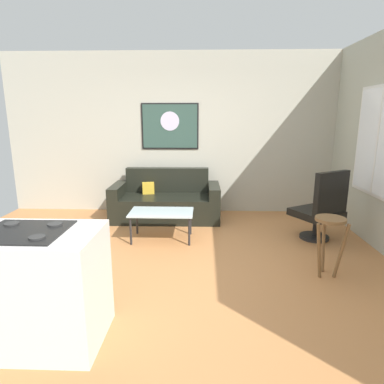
{
  "coord_description": "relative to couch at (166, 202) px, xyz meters",
  "views": [
    {
      "loc": [
        0.32,
        -3.49,
        1.72
      ],
      "look_at": [
        0.16,
        0.9,
        0.7
      ],
      "focal_mm": 30.74,
      "sensor_mm": 36.0,
      "label": 1
    }
  ],
  "objects": [
    {
      "name": "ground",
      "position": [
        0.32,
        -1.91,
        -0.3
      ],
      "size": [
        6.4,
        6.4,
        0.04
      ],
      "primitive_type": "cube",
      "color": "#BB7945"
    },
    {
      "name": "back_wall",
      "position": [
        0.32,
        0.51,
        1.12
      ],
      "size": [
        6.4,
        0.05,
        2.8
      ],
      "primitive_type": "cube",
      "color": "#B4B09F",
      "rests_on": "ground"
    },
    {
      "name": "couch",
      "position": [
        0.0,
        0.0,
        0.0
      ],
      "size": [
        1.81,
        0.83,
        0.83
      ],
      "color": "black",
      "rests_on": "ground"
    },
    {
      "name": "coffee_table",
      "position": [
        0.05,
        -1.0,
        0.09
      ],
      "size": [
        0.88,
        0.51,
        0.41
      ],
      "color": "silver",
      "rests_on": "ground"
    },
    {
      "name": "armchair",
      "position": [
        2.28,
        -0.96,
        0.19
      ],
      "size": [
        0.79,
        0.78,
        1.01
      ],
      "color": "black",
      "rests_on": "ground"
    },
    {
      "name": "bar_stool",
      "position": [
        1.99,
        -2.02,
        0.23
      ],
      "size": [
        0.37,
        0.36,
        0.66
      ],
      "color": "brown",
      "rests_on": "ground"
    },
    {
      "name": "wall_painting",
      "position": [
        0.04,
        0.47,
        1.26
      ],
      "size": [
        1.01,
        0.03,
        0.8
      ],
      "color": "black"
    },
    {
      "name": "window",
      "position": [
        2.9,
        -1.01,
        1.11
      ],
      "size": [
        0.03,
        1.18,
        1.44
      ],
      "color": "silver"
    }
  ]
}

